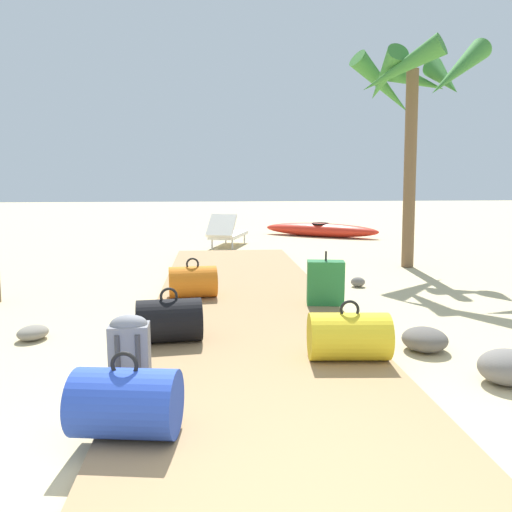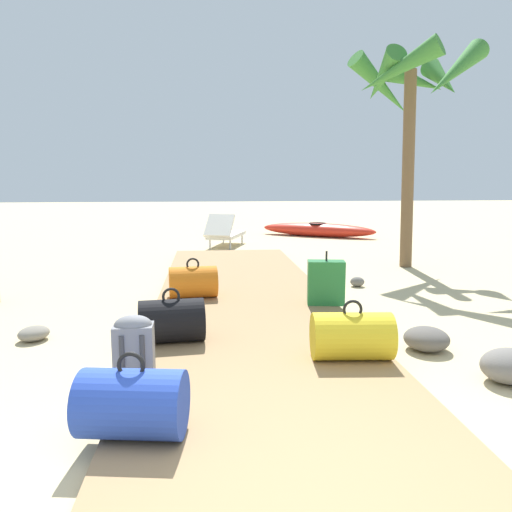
{
  "view_description": "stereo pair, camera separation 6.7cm",
  "coord_description": "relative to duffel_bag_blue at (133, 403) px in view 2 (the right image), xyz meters",
  "views": [
    {
      "loc": [
        -0.39,
        -1.75,
        1.56
      ],
      "look_at": [
        0.19,
        4.72,
        0.55
      ],
      "focal_mm": 34.65,
      "sensor_mm": 36.0,
      "label": 1
    },
    {
      "loc": [
        -0.46,
        -1.74,
        1.56
      ],
      "look_at": [
        0.19,
        4.72,
        0.55
      ],
      "focal_mm": 34.65,
      "sensor_mm": 36.0,
      "label": 2
    }
  ],
  "objects": [
    {
      "name": "kayak",
      "position": [
        3.48,
        10.59,
        -0.09
      ],
      "size": [
        3.12,
        2.24,
        0.38
      ],
      "color": "red",
      "rests_on": "ground"
    },
    {
      "name": "duffel_bag_yellow",
      "position": [
        1.62,
        1.09,
        -0.0
      ],
      "size": [
        0.69,
        0.44,
        0.5
      ],
      "color": "gold",
      "rests_on": "boardwalk"
    },
    {
      "name": "rock_right_far",
      "position": [
        2.76,
        0.69,
        -0.15
      ],
      "size": [
        0.51,
        0.45,
        0.27
      ],
      "primitive_type": "ellipsoid",
      "rotation": [
        0.0,
        0.0,
        1.71
      ],
      "color": "slate",
      "rests_on": "ground"
    },
    {
      "name": "lounge_chair",
      "position": [
        0.86,
        8.73,
        0.05
      ],
      "size": [
        1.05,
        1.66,
        0.78
      ],
      "color": "white",
      "rests_on": "ground"
    },
    {
      "name": "rock_left_mid",
      "position": [
        -1.26,
        2.1,
        -0.21
      ],
      "size": [
        0.4,
        0.4,
        0.14
      ],
      "primitive_type": "ellipsoid",
      "rotation": [
        0.0,
        0.0,
        2.5
      ],
      "color": "gray",
      "rests_on": "ground"
    },
    {
      "name": "rock_right_mid",
      "position": [
        2.44,
        1.45,
        -0.17
      ],
      "size": [
        0.58,
        0.58,
        0.21
      ],
      "primitive_type": "ellipsoid",
      "rotation": [
        0.0,
        0.0,
        2.55
      ],
      "color": "#5B5651",
      "rests_on": "ground"
    },
    {
      "name": "boardwalk",
      "position": [
        0.9,
        3.29,
        -0.24
      ],
      "size": [
        2.17,
        8.58,
        0.08
      ],
      "primitive_type": "cube",
      "color": "#9E7A51",
      "rests_on": "ground"
    },
    {
      "name": "duffel_bag_orange",
      "position": [
        0.26,
        3.4,
        -0.0
      ],
      "size": [
        0.63,
        0.46,
        0.51
      ],
      "color": "orange",
      "rests_on": "boardwalk"
    },
    {
      "name": "rock_right_near",
      "position": [
        2.63,
        4.18,
        -0.21
      ],
      "size": [
        0.24,
        0.22,
        0.14
      ],
      "primitive_type": "ellipsoid",
      "rotation": [
        0.0,
        0.0,
        2.92
      ],
      "color": "slate",
      "rests_on": "ground"
    },
    {
      "name": "backpack_grey",
      "position": [
        -0.08,
        0.67,
        0.08
      ],
      "size": [
        0.28,
        0.21,
        0.54
      ],
      "color": "slate",
      "rests_on": "boardwalk"
    },
    {
      "name": "suitcase_green",
      "position": [
        1.85,
        2.92,
        0.06
      ],
      "size": [
        0.46,
        0.28,
        0.64
      ],
      "color": "#237538",
      "rests_on": "boardwalk"
    },
    {
      "name": "ground_plane",
      "position": [
        0.9,
        2.43,
        -0.28
      ],
      "size": [
        60.0,
        60.0,
        0.0
      ],
      "primitive_type": "plane",
      "color": "#CCB789"
    },
    {
      "name": "duffel_bag_black",
      "position": [
        0.11,
        1.69,
        -0.0
      ],
      "size": [
        0.63,
        0.45,
        0.51
      ],
      "color": "black",
      "rests_on": "boardwalk"
    },
    {
      "name": "duffel_bag_blue",
      "position": [
        0.0,
        0.0,
        0.0
      ],
      "size": [
        0.65,
        0.48,
        0.51
      ],
      "color": "#2847B7",
      "rests_on": "boardwalk"
    },
    {
      "name": "palm_tree_far_right",
      "position": [
        3.99,
        5.78,
        2.8
      ],
      "size": [
        2.28,
        2.4,
        3.86
      ],
      "color": "brown",
      "rests_on": "ground"
    }
  ]
}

